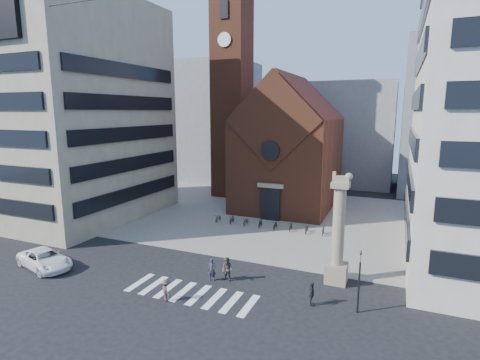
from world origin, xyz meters
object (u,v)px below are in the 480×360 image
object	(u,v)px
pedestrian_2	(312,294)
scooter_0	(218,218)
lion_column	(338,240)
pedestrian_0	(212,270)
pedestrian_1	(227,270)
white_car	(45,259)
traffic_light	(359,280)

from	to	relation	value
pedestrian_2	scooter_0	size ratio (longest dim) A/B	1.02
lion_column	pedestrian_0	distance (m)	9.99
lion_column	pedestrian_1	world-z (taller)	lion_column
pedestrian_0	scooter_0	bearing A→B (deg)	98.48
pedestrian_2	pedestrian_0	bearing A→B (deg)	72.55
white_car	pedestrian_1	xyz separation A→B (m)	(15.22, 3.72, 0.20)
lion_column	white_car	distance (m)	24.22
traffic_light	white_car	xyz separation A→B (m)	(-25.05, -2.89, -1.52)
lion_column	pedestrian_2	distance (m)	5.10
pedestrian_1	scooter_0	size ratio (longest dim) A/B	1.17
lion_column	white_car	xyz separation A→B (m)	(-23.06, -6.89, -2.69)
white_car	pedestrian_2	bearing A→B (deg)	-69.00
lion_column	pedestrian_1	size ratio (longest dim) A/B	4.49
traffic_light	pedestrian_2	distance (m)	3.34
pedestrian_2	scooter_0	distance (m)	20.93
scooter_0	lion_column	bearing A→B (deg)	-39.27
pedestrian_1	pedestrian_2	world-z (taller)	pedestrian_1
lion_column	traffic_light	bearing A→B (deg)	-63.54
white_car	pedestrian_0	world-z (taller)	pedestrian_0
traffic_light	pedestrian_2	bearing A→B (deg)	-174.93
pedestrian_0	pedestrian_1	size ratio (longest dim) A/B	0.92
traffic_light	pedestrian_2	size ratio (longest dim) A/B	2.55
lion_column	white_car	size ratio (longest dim) A/B	1.56
traffic_light	pedestrian_0	distance (m)	11.07
white_car	scooter_0	world-z (taller)	white_car
traffic_light	white_car	size ratio (longest dim) A/B	0.78
lion_column	pedestrian_1	distance (m)	8.82
pedestrian_1	traffic_light	bearing A→B (deg)	7.89
pedestrian_1	pedestrian_2	bearing A→B (deg)	3.60
white_car	pedestrian_0	size ratio (longest dim) A/B	3.11
pedestrian_1	scooter_0	distance (m)	15.96
pedestrian_0	scooter_0	size ratio (longest dim) A/B	1.08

